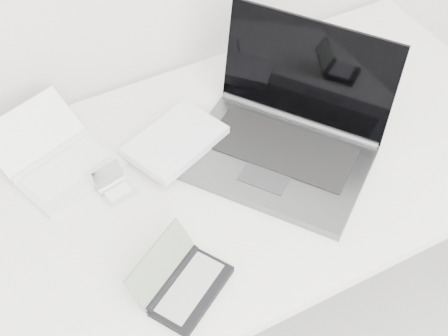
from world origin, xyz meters
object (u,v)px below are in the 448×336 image
desk (227,181)px  netbook_open_white (59,162)px  laptop_large (267,136)px  palmtop_charcoal (183,284)px

desk → netbook_open_white: netbook_open_white is taller
netbook_open_white → laptop_large: bearing=-40.3°
desk → laptop_large: bearing=5.3°
netbook_open_white → palmtop_charcoal: (0.12, -0.45, -0.00)m
laptop_large → netbook_open_white: 0.51m
laptop_large → netbook_open_white: (-0.48, 0.18, -0.03)m
palmtop_charcoal → netbook_open_white: bearing=74.3°
laptop_large → netbook_open_white: laptop_large is taller
desk → laptop_large: laptop_large is taller
desk → netbook_open_white: 0.41m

